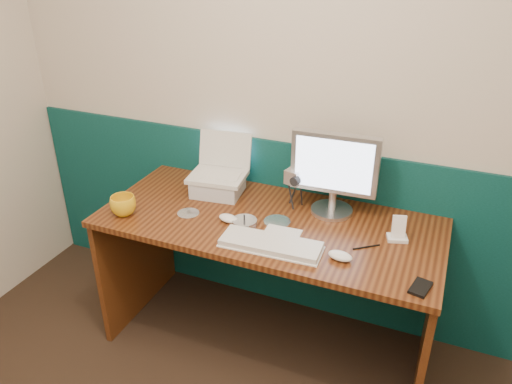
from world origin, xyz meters
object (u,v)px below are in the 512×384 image
at_px(laptop, 217,158).
at_px(mug, 123,206).
at_px(desk, 267,284).
at_px(monitor, 334,174).
at_px(keyboard, 271,245).
at_px(camcorder, 296,189).

relative_size(laptop, mug, 2.29).
relative_size(desk, monitor, 3.97).
height_order(monitor, keyboard, monitor).
distance_m(keyboard, mug, 0.75).
bearing_deg(camcorder, desk, -96.77).
bearing_deg(keyboard, monitor, 65.56).
height_order(desk, mug, mug).
bearing_deg(monitor, mug, -158.62).
xyz_separation_m(monitor, camcorder, (-0.18, -0.01, -0.11)).
distance_m(keyboard, camcorder, 0.40).
distance_m(monitor, keyboard, 0.47).
bearing_deg(laptop, monitor, -3.81).
xyz_separation_m(desk, mug, (-0.66, -0.21, 0.42)).
xyz_separation_m(laptop, monitor, (0.59, 0.03, 0.00)).
bearing_deg(monitor, laptop, -179.32).
xyz_separation_m(mug, camcorder, (0.73, 0.40, 0.04)).
distance_m(laptop, keyboard, 0.60).
bearing_deg(laptop, mug, -137.59).
height_order(laptop, monitor, monitor).
xyz_separation_m(laptop, keyboard, (0.43, -0.37, -0.19)).
height_order(laptop, keyboard, laptop).
bearing_deg(camcorder, monitor, 17.56).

